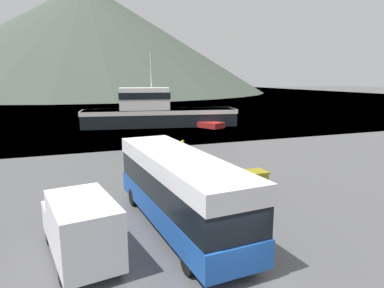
% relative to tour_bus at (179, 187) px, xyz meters
% --- Properties ---
extents(water_surface, '(240.00, 240.00, 0.00)m').
position_rel_tour_bus_xyz_m(water_surface, '(0.22, 137.93, -1.92)').
color(water_surface, slate).
rests_on(water_surface, ground).
extents(hill_backdrop, '(163.47, 163.47, 49.14)m').
position_rel_tour_bus_xyz_m(hill_backdrop, '(7.89, 158.90, 22.65)').
color(hill_backdrop, '#3D473D').
rests_on(hill_backdrop, ground).
extents(tour_bus, '(3.36, 10.61, 3.43)m').
position_rel_tour_bus_xyz_m(tour_bus, '(0.00, 0.00, 0.00)').
color(tour_bus, '#194799').
rests_on(tour_bus, ground).
extents(delivery_van, '(2.88, 5.56, 2.50)m').
position_rel_tour_bus_xyz_m(delivery_van, '(-4.33, -1.32, -0.60)').
color(delivery_van, silver).
rests_on(delivery_van, ground).
extents(fishing_boat, '(21.89, 8.19, 9.99)m').
position_rel_tour_bus_xyz_m(fishing_boat, '(7.46, 32.60, 0.04)').
color(fishing_boat, black).
rests_on(fishing_boat, water_surface).
extents(storage_bin, '(1.36, 1.20, 1.24)m').
position_rel_tour_bus_xyz_m(storage_bin, '(5.95, 3.31, -1.29)').
color(storage_bin, olive).
rests_on(storage_bin, ground).
extents(small_boat, '(5.34, 7.69, 0.76)m').
position_rel_tour_bus_xyz_m(small_boat, '(13.06, 30.48, -1.54)').
color(small_boat, maroon).
rests_on(small_boat, water_surface).
extents(mooring_bollard, '(0.31, 0.31, 0.81)m').
position_rel_tour_bus_xyz_m(mooring_bollard, '(5.93, 16.79, -1.48)').
color(mooring_bollard, '#B29919').
rests_on(mooring_bollard, ground).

